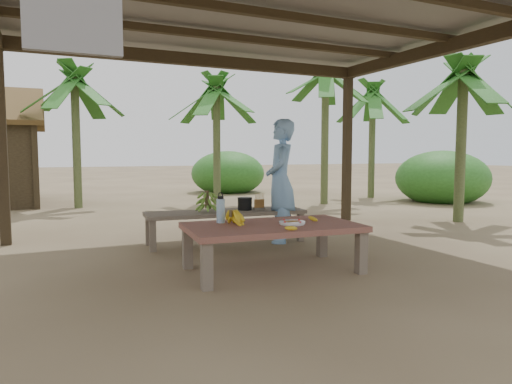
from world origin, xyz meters
name	(u,v)px	position (x,y,z in m)	size (l,w,h in m)	color
ground	(263,261)	(0.00, 0.00, 0.00)	(80.00, 80.00, 0.00)	brown
pavilion	(263,14)	(-0.01, -0.01, 2.78)	(6.60, 5.60, 2.95)	black
work_table	(272,230)	(-0.11, -0.45, 0.43)	(1.87, 1.12, 0.50)	brown
bench	(226,215)	(-0.02, 1.17, 0.39)	(2.24, 0.78, 0.45)	brown
ripe_banana_bunch	(231,217)	(-0.52, -0.30, 0.58)	(0.28, 0.24, 0.17)	yellow
plate	(292,223)	(0.07, -0.55, 0.52)	(0.28, 0.28, 0.04)	white
loose_banana_front	(291,228)	(-0.11, -0.87, 0.52)	(0.04, 0.18, 0.04)	yellow
loose_banana_side	(313,219)	(0.42, -0.40, 0.52)	(0.04, 0.16, 0.04)	yellow
water_flask	(221,210)	(-0.57, -0.12, 0.64)	(0.09, 0.09, 0.33)	teal
green_banana_stalk	(207,201)	(-0.29, 1.19, 0.60)	(0.26, 0.26, 0.30)	#598C2D
cooking_pot	(245,204)	(0.26, 1.16, 0.53)	(0.20, 0.20, 0.17)	black
skewer_rack	(259,201)	(0.45, 1.08, 0.57)	(0.18, 0.08, 0.24)	#A57F47
woman	(281,181)	(0.71, 0.93, 0.86)	(0.63, 0.41, 1.72)	#7CAEEA
banana_plant_ne	(326,82)	(3.93, 4.80, 2.95)	(1.80, 1.80, 3.45)	#596638
banana_plant_n	(216,99)	(1.49, 5.80, 2.55)	(1.80, 1.80, 3.04)	#596638
banana_plant_nw	(75,90)	(-1.65, 6.40, 2.65)	(1.80, 1.80, 3.14)	#596638
banana_plant_e	(463,86)	(4.54, 1.28, 2.44)	(1.80, 1.80, 2.92)	#596638
banana_plant_far	(373,102)	(6.02, 5.61, 2.65)	(1.80, 1.80, 3.14)	#596638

